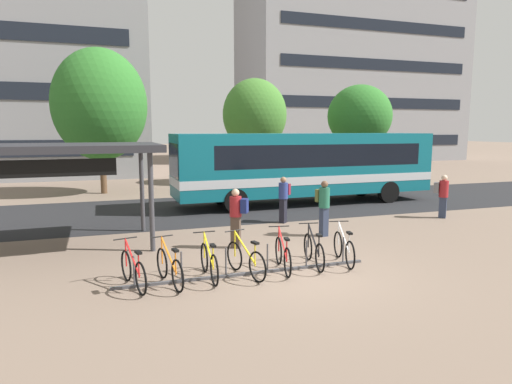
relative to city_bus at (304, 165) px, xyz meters
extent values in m
plane|color=#7A6656|center=(-4.20, -9.04, -1.78)|extent=(200.00, 200.00, 0.00)
cube|color=#232326|center=(-4.20, 0.00, -1.77)|extent=(80.00, 7.20, 0.01)
cube|color=#0F6070|center=(0.06, 0.00, 0.07)|extent=(12.06, 2.85, 2.70)
cube|color=silver|center=(0.06, 0.00, -0.58)|extent=(12.08, 2.87, 0.36)
cube|color=black|center=(-5.39, -0.13, 1.20)|extent=(1.06, 2.32, 0.40)
cube|color=black|center=(-5.92, -0.15, 0.34)|extent=(0.13, 2.19, 1.40)
cube|color=black|center=(0.39, -1.24, 0.48)|extent=(9.84, 0.31, 0.97)
cube|color=black|center=(0.33, 1.25, 0.48)|extent=(9.84, 0.31, 0.97)
cylinder|color=black|center=(-3.63, -1.25, -1.28)|extent=(1.01, 0.32, 1.00)
cylinder|color=black|center=(-3.68, 1.06, -1.28)|extent=(1.01, 0.32, 1.00)
cylinder|color=black|center=(3.81, -1.06, -1.28)|extent=(1.01, 0.32, 1.00)
cylinder|color=black|center=(3.75, 1.25, -1.28)|extent=(1.01, 0.32, 1.00)
cube|color=#47474C|center=(-5.46, -8.79, -1.75)|extent=(6.10, 0.15, 0.06)
cylinder|color=#47474C|center=(-8.00, -8.82, -1.43)|extent=(0.04, 0.04, 0.70)
cylinder|color=#47474C|center=(-6.98, -8.80, -1.43)|extent=(0.04, 0.04, 0.70)
cylinder|color=#47474C|center=(-5.97, -8.79, -1.43)|extent=(0.04, 0.04, 0.70)
cylinder|color=#47474C|center=(-4.95, -8.78, -1.43)|extent=(0.04, 0.04, 0.70)
cylinder|color=#47474C|center=(-3.94, -8.77, -1.43)|extent=(0.04, 0.04, 0.70)
cylinder|color=#47474C|center=(-2.92, -8.76, -1.43)|extent=(0.04, 0.04, 0.70)
torus|color=black|center=(-8.15, -8.33, -1.42)|extent=(0.22, 0.69, 0.70)
torus|color=black|center=(-7.89, -9.32, -1.42)|extent=(0.22, 0.69, 0.70)
cube|color=red|center=(-8.02, -8.80, -1.11)|extent=(0.26, 0.90, 0.58)
cylinder|color=red|center=(-7.92, -9.22, -1.16)|extent=(0.04, 0.04, 0.55)
cube|color=black|center=(-7.92, -9.22, -0.90)|extent=(0.15, 0.24, 0.05)
cylinder|color=red|center=(-8.14, -8.35, -1.11)|extent=(0.04, 0.04, 0.65)
cylinder|color=black|center=(-8.14, -8.35, -0.80)|extent=(0.51, 0.16, 0.03)
torus|color=black|center=(-7.36, -8.39, -1.42)|extent=(0.19, 0.70, 0.70)
torus|color=black|center=(-7.16, -9.39, -1.42)|extent=(0.19, 0.70, 0.70)
cube|color=orange|center=(-7.26, -8.87, -1.11)|extent=(0.22, 0.91, 0.58)
cylinder|color=orange|center=(-7.18, -9.29, -1.16)|extent=(0.04, 0.04, 0.55)
cube|color=black|center=(-7.18, -9.29, -0.90)|extent=(0.14, 0.24, 0.05)
cylinder|color=orange|center=(-7.36, -8.41, -1.11)|extent=(0.04, 0.04, 0.65)
cylinder|color=black|center=(-7.36, -8.41, -0.80)|extent=(0.51, 0.13, 0.03)
torus|color=black|center=(-6.36, -8.25, -1.42)|extent=(0.05, 0.70, 0.70)
torus|color=black|center=(-6.35, -9.27, -1.42)|extent=(0.05, 0.70, 0.70)
cube|color=yellow|center=(-6.35, -8.74, -1.11)|extent=(0.04, 0.92, 0.58)
cylinder|color=yellow|center=(-6.35, -9.17, -1.16)|extent=(0.03, 0.03, 0.55)
cube|color=black|center=(-6.35, -9.17, -0.90)|extent=(0.10, 0.22, 0.05)
cylinder|color=yellow|center=(-6.36, -8.27, -1.11)|extent=(0.03, 0.03, 0.65)
cylinder|color=black|center=(-6.36, -8.27, -0.80)|extent=(0.52, 0.03, 0.03)
torus|color=black|center=(-5.64, -8.35, -1.42)|extent=(0.22, 0.69, 0.70)
torus|color=black|center=(-5.39, -9.34, -1.42)|extent=(0.22, 0.69, 0.70)
cube|color=yellow|center=(-5.52, -8.82, -1.11)|extent=(0.26, 0.90, 0.58)
cylinder|color=yellow|center=(-5.41, -9.24, -1.16)|extent=(0.04, 0.04, 0.55)
cube|color=black|center=(-5.41, -9.24, -0.90)|extent=(0.15, 0.24, 0.05)
cylinder|color=yellow|center=(-5.64, -8.37, -1.11)|extent=(0.04, 0.04, 0.65)
cylinder|color=black|center=(-5.64, -8.37, -0.80)|extent=(0.51, 0.16, 0.03)
torus|color=black|center=(-4.46, -8.25, -1.42)|extent=(0.16, 0.70, 0.70)
torus|color=black|center=(-4.63, -9.25, -1.42)|extent=(0.16, 0.70, 0.70)
cube|color=red|center=(-4.54, -8.73, -1.11)|extent=(0.19, 0.91, 0.58)
cylinder|color=red|center=(-4.62, -9.16, -1.16)|extent=(0.03, 0.03, 0.55)
cube|color=black|center=(-4.62, -9.16, -0.90)|extent=(0.14, 0.23, 0.05)
cylinder|color=red|center=(-4.47, -8.27, -1.11)|extent=(0.04, 0.04, 0.65)
cylinder|color=black|center=(-4.47, -8.27, -0.80)|extent=(0.52, 0.11, 0.03)
torus|color=black|center=(-3.61, -8.15, -1.42)|extent=(0.15, 0.70, 0.70)
torus|color=black|center=(-3.76, -9.16, -1.42)|extent=(0.15, 0.70, 0.70)
cube|color=black|center=(-3.68, -8.63, -1.11)|extent=(0.18, 0.91, 0.58)
cylinder|color=black|center=(-3.75, -9.06, -1.16)|extent=(0.03, 0.03, 0.55)
cube|color=black|center=(-3.75, -9.06, -0.90)|extent=(0.13, 0.23, 0.05)
cylinder|color=black|center=(-3.61, -8.17, -1.11)|extent=(0.04, 0.04, 0.65)
cylinder|color=black|center=(-3.61, -8.17, -0.80)|extent=(0.52, 0.11, 0.03)
torus|color=black|center=(-2.75, -8.18, -1.42)|extent=(0.19, 0.70, 0.70)
torus|color=black|center=(-2.96, -9.18, -1.42)|extent=(0.19, 0.70, 0.70)
cube|color=silver|center=(-2.85, -8.66, -1.11)|extent=(0.23, 0.91, 0.58)
cylinder|color=silver|center=(-2.94, -9.08, -1.16)|extent=(0.04, 0.04, 0.55)
cube|color=black|center=(-2.94, -9.08, -0.90)|extent=(0.14, 0.24, 0.05)
cylinder|color=silver|center=(-2.75, -8.20, -1.11)|extent=(0.04, 0.04, 0.65)
cylinder|color=black|center=(-2.75, -8.20, -0.80)|extent=(0.51, 0.14, 0.03)
cylinder|color=#38383D|center=(-7.36, -6.00, -0.40)|extent=(0.14, 0.14, 2.76)
cylinder|color=#38383D|center=(-7.44, -3.43, -0.40)|extent=(0.14, 0.14, 2.76)
cube|color=#28282D|center=(-9.86, -4.79, 1.08)|extent=(5.82, 3.55, 0.20)
cube|color=black|center=(-9.81, -6.23, 0.63)|extent=(3.15, 0.18, 0.44)
cube|color=black|center=(-2.50, -3.65, -1.33)|extent=(0.33, 0.32, 0.89)
cylinder|color=navy|center=(-2.50, -3.65, -0.60)|extent=(0.48, 0.48, 0.57)
sphere|color=#936B4C|center=(-2.50, -3.65, -0.20)|extent=(0.22, 0.22, 0.22)
cube|color=maroon|center=(-2.31, -3.47, -0.57)|extent=(0.32, 0.33, 0.40)
cube|color=#47382D|center=(-5.07, -6.42, -1.32)|extent=(0.33, 0.30, 0.92)
cylinder|color=maroon|center=(-5.07, -6.42, -0.57)|extent=(0.47, 0.47, 0.57)
sphere|color=tan|center=(-5.07, -6.42, -0.17)|extent=(0.22, 0.22, 0.22)
cube|color=navy|center=(-4.84, -6.55, -0.54)|extent=(0.30, 0.33, 0.40)
cube|color=#2D3851|center=(-2.01, -5.92, -1.32)|extent=(0.22, 0.27, 0.92)
cylinder|color=#23664C|center=(-2.01, -5.92, -0.54)|extent=(0.36, 0.36, 0.64)
sphere|color=brown|center=(-2.01, -5.92, -0.11)|extent=(0.22, 0.22, 0.22)
cube|color=#56602D|center=(-2.03, -5.66, -0.51)|extent=(0.29, 0.20, 0.40)
cube|color=#2D3851|center=(3.66, -4.75, -1.37)|extent=(0.32, 0.33, 0.81)
cylinder|color=maroon|center=(3.66, -4.75, -0.65)|extent=(0.48, 0.48, 0.63)
sphere|color=beige|center=(3.66, -4.75, -0.22)|extent=(0.22, 0.22, 0.22)
cube|color=slate|center=(3.48, -4.56, -0.62)|extent=(0.33, 0.32, 0.40)
cylinder|color=brown|center=(0.31, 8.26, -0.57)|extent=(0.32, 0.32, 2.40)
ellipsoid|color=#427A2D|center=(0.31, 8.26, 2.53)|extent=(4.02, 4.02, 4.48)
cylinder|color=brown|center=(-8.80, 6.31, -0.67)|extent=(0.32, 0.32, 2.21)
ellipsoid|color=#2D7028|center=(-8.80, 6.31, 2.89)|extent=(4.81, 4.81, 5.77)
cylinder|color=brown|center=(6.17, 5.52, -0.47)|extent=(0.32, 0.32, 2.61)
ellipsoid|color=#2D7028|center=(6.17, 5.52, 2.43)|extent=(3.89, 3.89, 3.77)
cube|color=gray|center=(17.72, 26.74, 9.68)|extent=(24.11, 11.07, 22.91)
cube|color=black|center=(17.72, 21.18, 0.52)|extent=(21.22, 0.06, 1.10)
cube|color=black|center=(17.72, 21.18, 4.33)|extent=(21.22, 0.06, 1.10)
cube|color=black|center=(17.72, 21.18, 8.15)|extent=(21.22, 0.06, 1.10)
cube|color=black|center=(17.72, 21.18, 11.97)|extent=(21.22, 0.06, 1.10)
camera|label=1|loc=(-8.35, -18.19, 1.58)|focal=30.66mm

